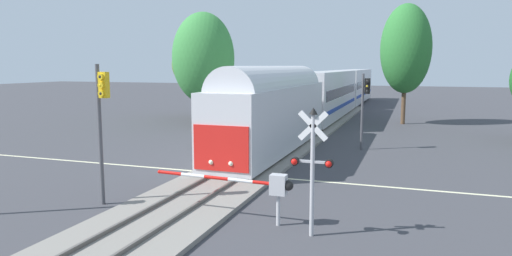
% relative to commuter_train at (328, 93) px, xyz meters
% --- Properties ---
extents(ground_plane, '(220.00, 220.00, 0.00)m').
position_rel_commuter_train_xyz_m(ground_plane, '(-0.00, -25.73, -2.73)').
color(ground_plane, '#3D3D42').
extents(road_centre_stripe, '(44.00, 0.20, 0.01)m').
position_rel_commuter_train_xyz_m(road_centre_stripe, '(-0.00, -25.73, -2.73)').
color(road_centre_stripe, beige).
rests_on(road_centre_stripe, ground).
extents(railway_track, '(4.40, 80.00, 0.32)m').
position_rel_commuter_train_xyz_m(railway_track, '(-0.00, -25.73, -2.64)').
color(railway_track, gray).
rests_on(railway_track, ground).
extents(commuter_train, '(3.04, 59.22, 5.16)m').
position_rel_commuter_train_xyz_m(commuter_train, '(0.00, 0.00, 0.00)').
color(commuter_train, silver).
rests_on(commuter_train, railway_track).
extents(crossing_gate_near, '(5.25, 0.40, 1.80)m').
position_rel_commuter_train_xyz_m(crossing_gate_near, '(3.59, -32.24, -1.34)').
color(crossing_gate_near, '#B7B7BC').
rests_on(crossing_gate_near, ground).
extents(crossing_signal_mast, '(1.36, 0.44, 4.19)m').
position_rel_commuter_train_xyz_m(crossing_signal_mast, '(5.40, -32.86, -0.18)').
color(crossing_signal_mast, '#B2B2B7').
rests_on(crossing_signal_mast, ground).
extents(crossing_gate_far, '(5.44, 0.40, 1.80)m').
position_rel_commuter_train_xyz_m(crossing_gate_far, '(-3.56, -19.23, -1.32)').
color(crossing_gate_far, '#B7B7BC').
rests_on(crossing_gate_far, ground).
extents(traffic_signal_far_side, '(0.53, 0.38, 4.99)m').
position_rel_commuter_train_xyz_m(traffic_signal_far_side, '(5.34, -16.56, 0.61)').
color(traffic_signal_far_side, '#4C4C51').
rests_on(traffic_signal_far_side, ground).
extents(traffic_signal_median, '(0.53, 0.38, 5.56)m').
position_rel_commuter_train_xyz_m(traffic_signal_median, '(-3.07, -32.18, 0.99)').
color(traffic_signal_median, '#4C4C51').
rests_on(traffic_signal_median, ground).
extents(pine_left_background, '(6.11, 6.11, 8.22)m').
position_rel_commuter_train_xyz_m(pine_left_background, '(-13.12, -2.62, 2.84)').
color(pine_left_background, '#4C3828').
rests_on(pine_left_background, ground).
extents(elm_centre_background, '(4.64, 4.64, 11.19)m').
position_rel_commuter_train_xyz_m(elm_centre_background, '(7.44, -1.56, 4.31)').
color(elm_centre_background, brown).
rests_on(elm_centre_background, ground).
extents(oak_behind_train, '(5.74, 5.74, 10.37)m').
position_rel_commuter_train_xyz_m(oak_behind_train, '(-10.19, -8.12, 3.47)').
color(oak_behind_train, brown).
rests_on(oak_behind_train, ground).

